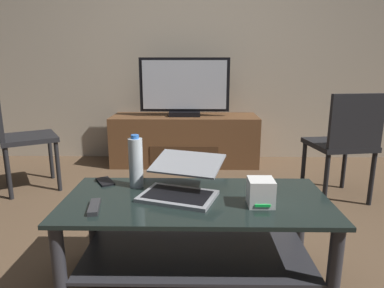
{
  "coord_description": "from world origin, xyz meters",
  "views": [
    {
      "loc": [
        0.05,
        -1.79,
        1.1
      ],
      "look_at": [
        0.02,
        0.25,
        0.61
      ],
      "focal_mm": 31.85,
      "sensor_mm": 36.0,
      "label": 1
    }
  ],
  "objects_px": {
    "dining_chair": "(345,140)",
    "tv_remote": "(94,207)",
    "coffee_table": "(196,225)",
    "cell_phone": "(105,181)",
    "router_box": "(261,192)",
    "water_bottle_near": "(136,162)",
    "laptop": "(182,182)",
    "media_cabinet": "(185,140)",
    "television": "(185,88)",
    "side_chair": "(18,134)"
  },
  "relations": [
    {
      "from": "side_chair",
      "to": "water_bottle_near",
      "type": "xyz_separation_m",
      "value": [
        1.21,
        -1.12,
        0.08
      ]
    },
    {
      "from": "coffee_table",
      "to": "tv_remote",
      "type": "bearing_deg",
      "value": -164.0
    },
    {
      "from": "coffee_table",
      "to": "tv_remote",
      "type": "height_order",
      "value": "tv_remote"
    },
    {
      "from": "water_bottle_near",
      "to": "tv_remote",
      "type": "bearing_deg",
      "value": -115.87
    },
    {
      "from": "router_box",
      "to": "water_bottle_near",
      "type": "relative_size",
      "value": 0.45
    },
    {
      "from": "coffee_table",
      "to": "cell_phone",
      "type": "height_order",
      "value": "cell_phone"
    },
    {
      "from": "router_box",
      "to": "water_bottle_near",
      "type": "distance_m",
      "value": 0.66
    },
    {
      "from": "coffee_table",
      "to": "router_box",
      "type": "distance_m",
      "value": 0.37
    },
    {
      "from": "laptop",
      "to": "tv_remote",
      "type": "distance_m",
      "value": 0.43
    },
    {
      "from": "media_cabinet",
      "to": "laptop",
      "type": "height_order",
      "value": "laptop"
    },
    {
      "from": "coffee_table",
      "to": "laptop",
      "type": "distance_m",
      "value": 0.22
    },
    {
      "from": "coffee_table",
      "to": "dining_chair",
      "type": "height_order",
      "value": "dining_chair"
    },
    {
      "from": "cell_phone",
      "to": "tv_remote",
      "type": "height_order",
      "value": "tv_remote"
    },
    {
      "from": "router_box",
      "to": "television",
      "type": "bearing_deg",
      "value": 101.1
    },
    {
      "from": "dining_chair",
      "to": "side_chair",
      "type": "xyz_separation_m",
      "value": [
        -2.68,
        0.21,
        0.0
      ]
    },
    {
      "from": "media_cabinet",
      "to": "router_box",
      "type": "height_order",
      "value": "router_box"
    },
    {
      "from": "cell_phone",
      "to": "tv_remote",
      "type": "xyz_separation_m",
      "value": [
        0.04,
        -0.35,
        0.01
      ]
    },
    {
      "from": "dining_chair",
      "to": "cell_phone",
      "type": "height_order",
      "value": "dining_chair"
    },
    {
      "from": "coffee_table",
      "to": "laptop",
      "type": "xyz_separation_m",
      "value": [
        -0.07,
        0.06,
        0.2
      ]
    },
    {
      "from": "media_cabinet",
      "to": "television",
      "type": "distance_m",
      "value": 0.56
    },
    {
      "from": "router_box",
      "to": "tv_remote",
      "type": "height_order",
      "value": "router_box"
    },
    {
      "from": "media_cabinet",
      "to": "dining_chair",
      "type": "distance_m",
      "value": 1.68
    },
    {
      "from": "television",
      "to": "side_chair",
      "type": "xyz_separation_m",
      "value": [
        -1.4,
        -0.82,
        -0.32
      ]
    },
    {
      "from": "media_cabinet",
      "to": "side_chair",
      "type": "bearing_deg",
      "value": -149.04
    },
    {
      "from": "coffee_table",
      "to": "tv_remote",
      "type": "distance_m",
      "value": 0.5
    },
    {
      "from": "media_cabinet",
      "to": "tv_remote",
      "type": "distance_m",
      "value": 2.28
    },
    {
      "from": "television",
      "to": "side_chair",
      "type": "bearing_deg",
      "value": -149.7
    },
    {
      "from": "water_bottle_near",
      "to": "cell_phone",
      "type": "relative_size",
      "value": 2.0
    },
    {
      "from": "side_chair",
      "to": "cell_phone",
      "type": "relative_size",
      "value": 6.23
    },
    {
      "from": "television",
      "to": "water_bottle_near",
      "type": "xyz_separation_m",
      "value": [
        -0.19,
        -1.94,
        -0.24
      ]
    },
    {
      "from": "tv_remote",
      "to": "laptop",
      "type": "bearing_deg",
      "value": 15.78
    },
    {
      "from": "dining_chair",
      "to": "tv_remote",
      "type": "xyz_separation_m",
      "value": [
        -1.62,
        -1.2,
        -0.04
      ]
    },
    {
      "from": "side_chair",
      "to": "cell_phone",
      "type": "xyz_separation_m",
      "value": [
        1.02,
        -1.06,
        -0.04
      ]
    },
    {
      "from": "media_cabinet",
      "to": "laptop",
      "type": "xyz_separation_m",
      "value": [
        0.06,
        -2.06,
        0.25
      ]
    },
    {
      "from": "side_chair",
      "to": "router_box",
      "type": "distance_m",
      "value": 2.27
    },
    {
      "from": "television",
      "to": "cell_phone",
      "type": "distance_m",
      "value": 1.95
    },
    {
      "from": "water_bottle_near",
      "to": "cell_phone",
      "type": "xyz_separation_m",
      "value": [
        -0.18,
        0.06,
        -0.13
      ]
    },
    {
      "from": "media_cabinet",
      "to": "cell_phone",
      "type": "distance_m",
      "value": 1.94
    },
    {
      "from": "dining_chair",
      "to": "cell_phone",
      "type": "bearing_deg",
      "value": -152.83
    },
    {
      "from": "coffee_table",
      "to": "cell_phone",
      "type": "distance_m",
      "value": 0.57
    },
    {
      "from": "media_cabinet",
      "to": "cell_phone",
      "type": "xyz_separation_m",
      "value": [
        -0.37,
        -1.9,
        0.19
      ]
    },
    {
      "from": "side_chair",
      "to": "laptop",
      "type": "bearing_deg",
      "value": -39.99
    },
    {
      "from": "side_chair",
      "to": "laptop",
      "type": "xyz_separation_m",
      "value": [
        1.46,
        -1.22,
        0.01
      ]
    },
    {
      "from": "dining_chair",
      "to": "router_box",
      "type": "distance_m",
      "value": 1.43
    },
    {
      "from": "dining_chair",
      "to": "tv_remote",
      "type": "relative_size",
      "value": 5.48
    },
    {
      "from": "router_box",
      "to": "water_bottle_near",
      "type": "bearing_deg",
      "value": 159.06
    },
    {
      "from": "cell_phone",
      "to": "laptop",
      "type": "bearing_deg",
      "value": -50.98
    },
    {
      "from": "side_chair",
      "to": "tv_remote",
      "type": "bearing_deg",
      "value": -52.85
    },
    {
      "from": "media_cabinet",
      "to": "laptop",
      "type": "distance_m",
      "value": 2.07
    },
    {
      "from": "water_bottle_near",
      "to": "cell_phone",
      "type": "distance_m",
      "value": 0.23
    }
  ]
}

